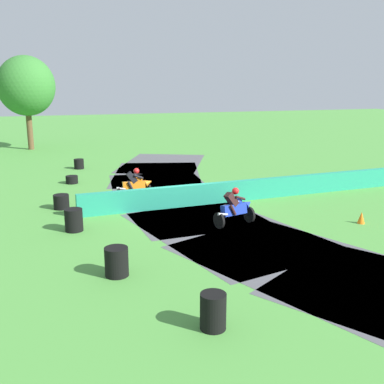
# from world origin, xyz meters

# --- Properties ---
(ground_plane) EXTENTS (120.00, 120.00, 0.00)m
(ground_plane) POSITION_xyz_m (0.00, 0.00, 0.00)
(ground_plane) COLOR #4C933D
(track_asphalt) EXTENTS (9.97, 29.92, 0.01)m
(track_asphalt) POSITION_xyz_m (1.21, 0.07, 0.00)
(track_asphalt) COLOR #515156
(track_asphalt) RESTS_ON ground
(safety_barrier) EXTENTS (18.54, 1.40, 0.90)m
(safety_barrier) POSITION_xyz_m (4.99, 0.30, 0.45)
(safety_barrier) COLOR #239375
(safety_barrier) RESTS_ON ground
(motorcycle_lead_orange) EXTENTS (1.69, 0.72, 1.42)m
(motorcycle_lead_orange) POSITION_xyz_m (-1.49, 1.95, 0.66)
(motorcycle_lead_orange) COLOR black
(motorcycle_lead_orange) RESTS_ON ground
(motorcycle_chase_blue) EXTENTS (1.68, 1.04, 1.43)m
(motorcycle_chase_blue) POSITION_xyz_m (1.22, -3.05, 0.66)
(motorcycle_chase_blue) COLOR black
(motorcycle_chase_blue) RESTS_ON ground
(tire_stack_near) EXTENTS (0.59, 0.59, 0.60)m
(tire_stack_near) POSITION_xyz_m (-3.33, 10.30, 0.30)
(tire_stack_near) COLOR black
(tire_stack_near) RESTS_ON ground
(tire_stack_mid_a) EXTENTS (0.62, 0.62, 0.40)m
(tire_stack_mid_a) POSITION_xyz_m (-4.03, 6.16, 0.20)
(tire_stack_mid_a) COLOR black
(tire_stack_mid_a) RESTS_ON ground
(tire_stack_mid_b) EXTENTS (0.64, 0.64, 0.60)m
(tire_stack_mid_b) POSITION_xyz_m (-4.77, 1.21, 0.30)
(tire_stack_mid_b) COLOR black
(tire_stack_mid_b) RESTS_ON ground
(tire_stack_far) EXTENTS (0.63, 0.63, 0.80)m
(tire_stack_far) POSITION_xyz_m (-4.49, -1.95, 0.40)
(tire_stack_far) COLOR black
(tire_stack_far) RESTS_ON ground
(tire_stack_extra_a) EXTENTS (0.64, 0.64, 0.80)m
(tire_stack_extra_a) POSITION_xyz_m (-3.67, -6.28, 0.40)
(tire_stack_extra_a) COLOR black
(tire_stack_extra_a) RESTS_ON ground
(tire_stack_extra_b) EXTENTS (0.56, 0.56, 0.80)m
(tire_stack_extra_b) POSITION_xyz_m (-2.16, -9.66, 0.40)
(tire_stack_extra_b) COLOR black
(tire_stack_extra_b) RESTS_ON ground
(traffic_cone) EXTENTS (0.28, 0.28, 0.44)m
(traffic_cone) POSITION_xyz_m (5.74, -4.38, 0.22)
(traffic_cone) COLOR orange
(traffic_cone) RESTS_ON ground
(tree_far_right) EXTENTS (4.34, 4.34, 7.17)m
(tree_far_right) POSITION_xyz_m (-6.23, 20.11, 4.87)
(tree_far_right) COLOR brown
(tree_far_right) RESTS_ON ground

